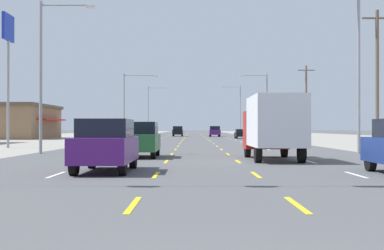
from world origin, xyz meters
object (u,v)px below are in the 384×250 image
object	(u,v)px
streetlight_left_row_0	(44,66)
suv_inner_left_midfar	(139,139)
suv_inner_left_near	(104,144)
streetlight_left_row_1	(126,101)
sedan_far_right_far	(239,134)
suv_inner_right_farther	(213,131)
pole_sign_left_row_1	(6,44)
suv_inner_left_farthest	(176,131)
box_truck_inner_right_mid	(271,124)
streetlight_right_row_2	(237,107)
streetlight_right_row_1	(262,101)
streetlight_right_row_0	(352,59)
streetlight_left_row_2	(148,107)

from	to	relation	value
streetlight_left_row_0	suv_inner_left_midfar	bearing A→B (deg)	-33.44
suv_inner_left_near	streetlight_left_row_1	bearing A→B (deg)	95.86
sedan_far_right_far	streetlight_left_row_1	xyz separation A→B (m)	(-16.68, -6.96, 4.77)
suv_inner_left_near	suv_inner_right_farther	world-z (taller)	same
streetlight_left_row_0	streetlight_left_row_1	bearing A→B (deg)	89.70
suv_inner_left_midfar	pole_sign_left_row_1	bearing A→B (deg)	130.25
streetlight_left_row_1	suv_inner_left_farthest	bearing A→B (deg)	77.59
box_truck_inner_right_mid	streetlight_right_row_2	world-z (taller)	streetlight_right_row_2
pole_sign_left_row_1	streetlight_right_row_2	distance (m)	79.65
suv_inner_right_farther	streetlight_right_row_1	world-z (taller)	streetlight_right_row_1
streetlight_right_row_0	streetlight_left_row_0	bearing A→B (deg)	-180.00
streetlight_left_row_0	streetlight_left_row_2	world-z (taller)	streetlight_left_row_2
box_truck_inner_right_mid	streetlight_left_row_0	distance (m)	15.61
suv_inner_left_farthest	streetlight_right_row_2	size ratio (longest dim) A/B	0.45
streetlight_left_row_0	streetlight_left_row_1	xyz separation A→B (m)	(0.23, 42.85, -0.05)
streetlight_right_row_1	pole_sign_left_row_1	bearing A→B (deg)	-127.97
streetlight_right_row_1	streetlight_left_row_2	distance (m)	47.08
streetlight_right_row_0	streetlight_left_row_2	world-z (taller)	streetlight_left_row_2
suv_inner_left_farthest	streetlight_left_row_2	world-z (taller)	streetlight_left_row_2
streetlight_left_row_1	sedan_far_right_far	bearing A→B (deg)	22.63
streetlight_left_row_0	streetlight_right_row_1	bearing A→B (deg)	65.45
box_truck_inner_right_mid	streetlight_right_row_1	distance (m)	50.29
streetlight_right_row_0	streetlight_right_row_2	world-z (taller)	streetlight_right_row_2
suv_inner_left_near	streetlight_right_row_2	size ratio (longest dim) A/B	0.45
sedan_far_right_far	streetlight_right_row_2	xyz separation A→B (m)	(2.67, 35.90, 5.51)
pole_sign_left_row_1	streetlight_right_row_0	distance (m)	27.60
suv_inner_left_farthest	streetlight_right_row_1	distance (m)	31.90
suv_inner_left_midfar	streetlight_right_row_0	world-z (taller)	streetlight_right_row_0
streetlight_left_row_1	streetlight_left_row_2	xyz separation A→B (m)	(-0.11, 42.85, 0.67)
suv_inner_right_farther	streetlight_right_row_2	bearing A→B (deg)	72.19
suv_inner_left_midfar	streetlight_right_row_0	bearing A→B (deg)	17.84
streetlight_right_row_2	suv_inner_left_near	bearing A→B (deg)	-97.68
suv_inner_left_near	streetlight_left_row_0	xyz separation A→B (m)	(-6.09, 14.36, 4.55)
suv_inner_left_midfar	streetlight_right_row_2	bearing A→B (deg)	81.68
sedan_far_right_far	suv_inner_right_farther	distance (m)	17.42
pole_sign_left_row_1	streetlight_left_row_0	bearing A→B (deg)	-60.31
suv_inner_left_farthest	streetlight_right_row_0	world-z (taller)	streetlight_right_row_0
streetlight_right_row_0	streetlight_right_row_1	size ratio (longest dim) A/B	1.13
pole_sign_left_row_1	streetlight_left_row_1	size ratio (longest dim) A/B	1.18
suv_inner_left_near	streetlight_left_row_2	distance (m)	100.38
streetlight_left_row_0	suv_inner_left_farthest	bearing A→B (deg)	84.77
suv_inner_left_farthest	suv_inner_right_farther	bearing A→B (deg)	-34.20
suv_inner_left_midfar	streetlight_right_row_2	world-z (taller)	streetlight_right_row_2
streetlight_right_row_2	streetlight_right_row_1	bearing A→B (deg)	-90.01
streetlight_right_row_2	streetlight_left_row_0	bearing A→B (deg)	-102.87
streetlight_left_row_1	streetlight_right_row_1	world-z (taller)	streetlight_left_row_1
suv_inner_left_midfar	streetlight_left_row_2	world-z (taller)	streetlight_left_row_2
sedan_far_right_far	pole_sign_left_row_1	xyz separation A→B (m)	(-22.76, -39.54, 7.82)
box_truck_inner_right_mid	streetlight_right_row_0	xyz separation A→B (m)	(6.16, 6.94, 4.20)
streetlight_left_row_0	streetlight_left_row_1	size ratio (longest dim) A/B	1.04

